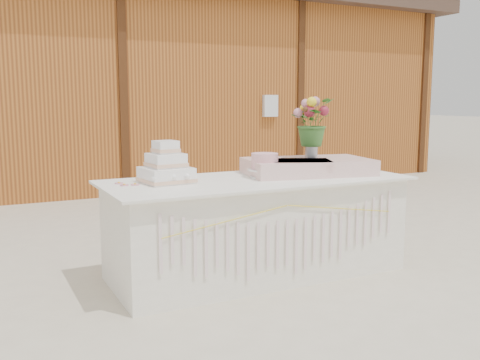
% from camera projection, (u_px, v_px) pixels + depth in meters
% --- Properties ---
extents(ground, '(80.00, 80.00, 0.00)m').
position_uv_depth(ground, '(257.00, 273.00, 4.30)').
color(ground, beige).
rests_on(ground, ground).
extents(barn, '(12.60, 4.60, 3.30)m').
position_uv_depth(barn, '(93.00, 84.00, 9.34)').
color(barn, '#A85F23').
rests_on(barn, ground).
extents(cake_table, '(2.40, 1.00, 0.77)m').
position_uv_depth(cake_table, '(257.00, 226.00, 4.24)').
color(cake_table, white).
rests_on(cake_table, ground).
extents(wedding_cake, '(0.38, 0.38, 0.31)m').
position_uv_depth(wedding_cake, '(166.00, 168.00, 3.97)').
color(wedding_cake, white).
rests_on(wedding_cake, cake_table).
extents(pink_cake_stand, '(0.27, 0.27, 0.20)m').
position_uv_depth(pink_cake_stand, '(265.00, 164.00, 4.23)').
color(pink_cake_stand, white).
rests_on(pink_cake_stand, cake_table).
extents(satin_runner, '(1.11, 0.77, 0.13)m').
position_uv_depth(satin_runner, '(308.00, 166.00, 4.44)').
color(satin_runner, '#FDD5CB').
rests_on(satin_runner, cake_table).
extents(flower_vase, '(0.11, 0.11, 0.15)m').
position_uv_depth(flower_vase, '(311.00, 149.00, 4.53)').
color(flower_vase, '#B5B5BA').
rests_on(flower_vase, satin_runner).
extents(bouquet, '(0.47, 0.45, 0.40)m').
position_uv_depth(bouquet, '(312.00, 116.00, 4.49)').
color(bouquet, '#3C712D').
rests_on(bouquet, flower_vase).
extents(loose_flowers, '(0.20, 0.33, 0.02)m').
position_uv_depth(loose_flowers, '(125.00, 184.00, 3.88)').
color(loose_flowers, pink).
rests_on(loose_flowers, cake_table).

